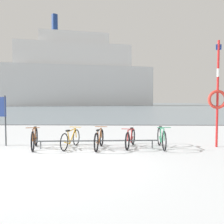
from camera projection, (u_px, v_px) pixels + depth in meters
name	position (u px, v px, depth m)	size (l,w,h in m)	color
ground	(109.00, 107.00, 60.70)	(80.00, 132.00, 0.08)	silver
bike_rack	(97.00, 141.00, 8.78)	(4.48, 0.34, 0.31)	#4C5156
bicycle_0	(34.00, 139.00, 8.68)	(0.52, 1.69, 0.83)	black
bicycle_1	(71.00, 139.00, 8.85)	(0.54, 1.64, 0.73)	black
bicycle_2	(99.00, 139.00, 8.67)	(0.46, 1.67, 0.77)	black
bicycle_3	(130.00, 138.00, 8.98)	(0.58, 1.69, 0.75)	black
bicycle_4	(162.00, 138.00, 8.82)	(0.46, 1.71, 0.82)	black
info_sign	(0.00, 112.00, 9.28)	(0.54, 0.16, 1.92)	#33383D
rescue_post	(218.00, 96.00, 8.99)	(0.71, 0.11, 3.95)	red
ferry_ship	(77.00, 76.00, 71.20)	(44.41, 19.65, 26.01)	silver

